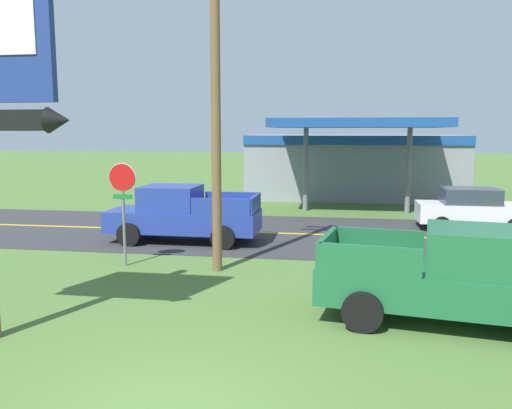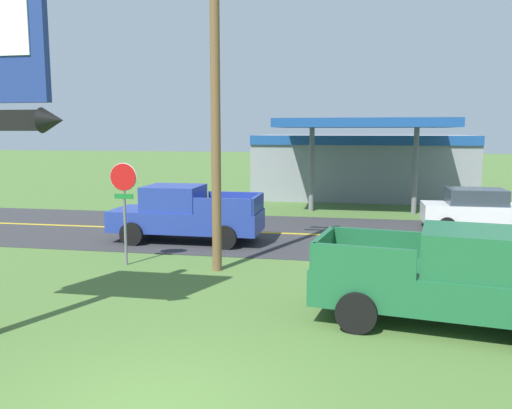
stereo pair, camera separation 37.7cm
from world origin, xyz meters
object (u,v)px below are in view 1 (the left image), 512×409
(stop_sign, at_px, (123,196))
(car_white_far_lane, at_px, (472,209))
(pickup_blue_on_road, at_px, (182,215))
(gas_station, at_px, (354,164))
(utility_pole, at_px, (215,75))
(pickup_green_parked_on_lawn, at_px, (455,277))

(stop_sign, relative_size, car_white_far_lane, 0.70)
(pickup_blue_on_road, bearing_deg, gas_station, 65.82)
(utility_pole, bearing_deg, stop_sign, 178.47)
(pickup_green_parked_on_lawn, bearing_deg, pickup_blue_on_road, 138.80)
(utility_pole, bearing_deg, pickup_blue_on_road, 120.72)
(pickup_blue_on_road, bearing_deg, pickup_green_parked_on_lawn, -41.20)
(stop_sign, relative_size, pickup_green_parked_on_lawn, 0.54)
(gas_station, bearing_deg, utility_pole, -103.25)
(pickup_green_parked_on_lawn, height_order, pickup_blue_on_road, same)
(utility_pole, bearing_deg, pickup_green_parked_on_lawn, -29.91)
(gas_station, relative_size, pickup_green_parked_on_lawn, 2.20)
(pickup_green_parked_on_lawn, xyz_separation_m, car_white_far_lane, (2.80, 10.74, -0.13))
(utility_pole, distance_m, pickup_blue_on_road, 5.95)
(utility_pole, relative_size, car_white_far_lane, 2.38)
(utility_pole, height_order, pickup_green_parked_on_lawn, utility_pole)
(stop_sign, xyz_separation_m, gas_station, (6.77, 17.08, -0.08))
(gas_station, bearing_deg, car_white_far_lane, -65.63)
(pickup_green_parked_on_lawn, xyz_separation_m, pickup_blue_on_road, (-7.70, 6.74, 0.00))
(stop_sign, height_order, utility_pole, utility_pole)
(utility_pole, relative_size, pickup_green_parked_on_lawn, 1.84)
(pickup_green_parked_on_lawn, height_order, car_white_far_lane, pickup_green_parked_on_lawn)
(pickup_green_parked_on_lawn, bearing_deg, car_white_far_lane, 75.41)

